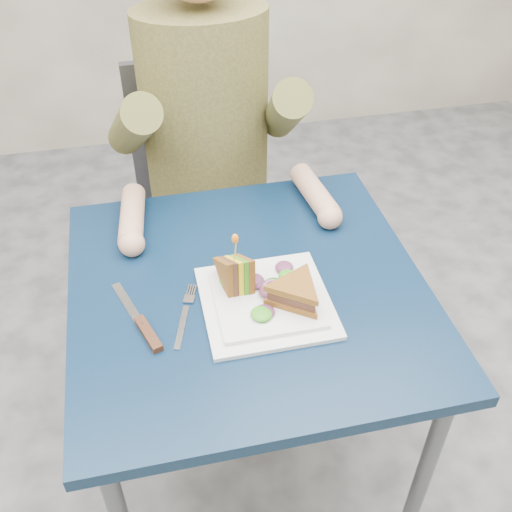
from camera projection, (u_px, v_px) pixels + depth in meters
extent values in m
plane|color=#535356|center=(250.00, 468.00, 1.74)|extent=(4.00, 4.00, 0.00)
cube|color=black|center=(248.00, 291.00, 1.28)|extent=(0.75, 0.75, 0.03)
cylinder|color=#595B5E|center=(420.00, 485.00, 1.33)|extent=(0.04, 0.04, 0.70)
cylinder|color=#595B5E|center=(116.00, 325.00, 1.70)|extent=(0.04, 0.04, 0.70)
cylinder|color=#595B5E|center=(331.00, 291.00, 1.81)|extent=(0.04, 0.04, 0.70)
cube|color=#47474C|center=(211.00, 229.00, 1.88)|extent=(0.42, 0.40, 0.04)
cube|color=#47474C|center=(198.00, 130.00, 1.85)|extent=(0.42, 0.03, 0.46)
cylinder|color=#47474C|center=(167.00, 328.00, 1.88)|extent=(0.02, 0.02, 0.43)
cylinder|color=#47474C|center=(278.00, 310.00, 1.93)|extent=(0.02, 0.02, 0.43)
cylinder|color=#47474C|center=(157.00, 259.00, 2.13)|extent=(0.02, 0.02, 0.43)
cylinder|color=#47474C|center=(256.00, 245.00, 2.19)|extent=(0.02, 0.02, 0.43)
cylinder|color=brown|center=(205.00, 108.00, 1.59)|extent=(0.34, 0.34, 0.52)
cylinder|color=brown|center=(132.00, 127.00, 1.48)|extent=(0.15, 0.39, 0.31)
cylinder|color=tan|center=(132.00, 217.00, 1.41)|extent=(0.08, 0.20, 0.06)
sphere|color=tan|center=(132.00, 244.00, 1.34)|extent=(0.06, 0.06, 0.06)
cylinder|color=brown|center=(285.00, 111.00, 1.55)|extent=(0.15, 0.39, 0.31)
cylinder|color=tan|center=(315.00, 193.00, 1.49)|extent=(0.08, 0.20, 0.06)
sphere|color=tan|center=(330.00, 217.00, 1.41)|extent=(0.06, 0.06, 0.06)
cube|color=white|center=(266.00, 302.00, 1.23)|extent=(0.26, 0.26, 0.01)
cube|color=white|center=(266.00, 299.00, 1.22)|extent=(0.21, 0.21, 0.01)
cube|color=silver|center=(182.00, 327.00, 1.18)|extent=(0.04, 0.11, 0.00)
cube|color=silver|center=(189.00, 299.00, 1.24)|extent=(0.03, 0.03, 0.00)
cube|color=silver|center=(188.00, 290.00, 1.26)|extent=(0.01, 0.03, 0.00)
cube|color=silver|center=(190.00, 290.00, 1.26)|extent=(0.01, 0.03, 0.00)
cube|color=silver|center=(193.00, 290.00, 1.26)|extent=(0.01, 0.03, 0.00)
cube|color=silver|center=(195.00, 290.00, 1.25)|extent=(0.01, 0.03, 0.00)
cube|color=silver|center=(128.00, 303.00, 1.23)|extent=(0.06, 0.13, 0.00)
cube|color=black|center=(148.00, 334.00, 1.16)|extent=(0.05, 0.10, 0.01)
cylinder|color=silver|center=(143.00, 323.00, 1.17)|extent=(0.01, 0.01, 0.00)
cylinder|color=silver|center=(153.00, 340.00, 1.14)|extent=(0.01, 0.01, 0.00)
cylinder|color=tan|center=(235.00, 250.00, 1.18)|extent=(0.01, 0.01, 0.06)
ellipsoid|color=orange|center=(235.00, 239.00, 1.16)|extent=(0.01, 0.01, 0.02)
torus|color=#9E4C7A|center=(273.00, 289.00, 1.21)|extent=(0.04, 0.04, 0.02)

